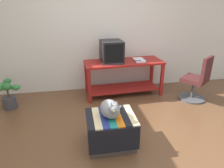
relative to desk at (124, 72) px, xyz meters
The scene contains 12 objects.
ground_plane 1.73m from the desk, 105.15° to the right, with size 14.00×14.00×0.00m, color brown.
back_wall 1.03m from the desk, 133.90° to the left, with size 8.00×0.10×2.60m, color silver.
desk is the anchor object (origin of this frame).
tv_monitor 0.49m from the desk, behind, with size 0.43×0.47×0.41m.
keyboard 0.38m from the desk, 150.40° to the right, with size 0.40×0.15×0.02m, color #333338.
book 0.39m from the desk, ahead, with size 0.20×0.29×0.03m, color white.
ottoman_with_blanket 1.66m from the desk, 109.04° to the right, with size 0.63×0.54×0.44m.
cat 1.66m from the desk, 109.07° to the right, with size 0.35×0.40×0.28m.
potted_plant 2.19m from the desk, behind, with size 0.42×0.31×0.54m.
office_chair 1.44m from the desk, 21.40° to the right, with size 0.59×0.59×0.89m.
stapler 0.38m from the desk, 26.29° to the right, with size 0.04×0.11×0.04m, color #2342B7.
pen 0.52m from the desk, ahead, with size 0.01×0.01×0.14m, color #2351B2.
Camera 1 is at (-0.49, -2.16, 1.81)m, focal length 32.19 mm.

